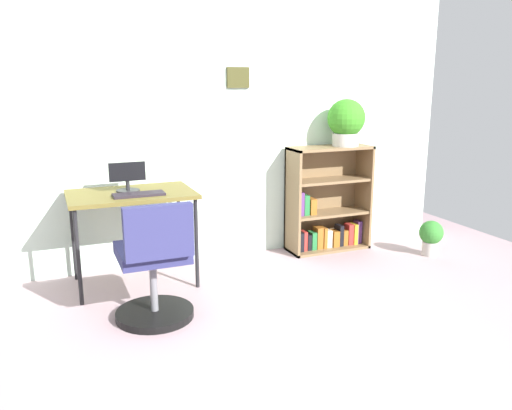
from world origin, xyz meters
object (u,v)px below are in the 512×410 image
bookshelf_low (325,205)px  potted_plant_on_shelf (346,121)px  monitor (127,177)px  potted_plant_floor (431,236)px  office_chair (155,270)px  desk (131,200)px  keyboard (139,194)px

bookshelf_low → potted_plant_on_shelf: 0.79m
monitor → potted_plant_floor: monitor is taller
office_chair → bookshelf_low: bookshelf_low is taller
monitor → office_chair: 0.90m
potted_plant_on_shelf → potted_plant_floor: size_ratio=1.31×
desk → bookshelf_low: size_ratio=0.96×
potted_plant_on_shelf → potted_plant_floor: 1.29m
desk → keyboard: size_ratio=2.51×
monitor → potted_plant_on_shelf: (1.98, 0.12, 0.36)m
monitor → bookshelf_low: (1.82, 0.17, -0.42)m
keyboard → bookshelf_low: size_ratio=0.38×
desk → bookshelf_low: bearing=6.6°
keyboard → potted_plant_on_shelf: bearing=8.6°
desk → potted_plant_on_shelf: 2.04m
office_chair → bookshelf_low: (1.80, 0.93, 0.06)m
potted_plant_floor → office_chair: bearing=-171.7°
potted_plant_floor → desk: bearing=172.4°
office_chair → potted_plant_on_shelf: size_ratio=1.97×
bookshelf_low → monitor: bearing=-174.7°
office_chair → potted_plant_on_shelf: potted_plant_on_shelf is taller
bookshelf_low → keyboard: bearing=-169.0°
potted_plant_floor → keyboard: bearing=175.3°
desk → office_chair: bearing=-89.0°
desk → bookshelf_low: 1.84m
bookshelf_low → potted_plant_on_shelf: size_ratio=2.30×
office_chair → potted_plant_floor: bearing=8.3°
monitor → potted_plant_floor: (2.61, -0.39, -0.65)m
bookshelf_low → potted_plant_on_shelf: bearing=-19.2°
keyboard → desk: bearing=104.6°
keyboard → potted_plant_on_shelf: potted_plant_on_shelf is taller
office_chair → bookshelf_low: 2.03m
potted_plant_floor → monitor: bearing=171.6°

